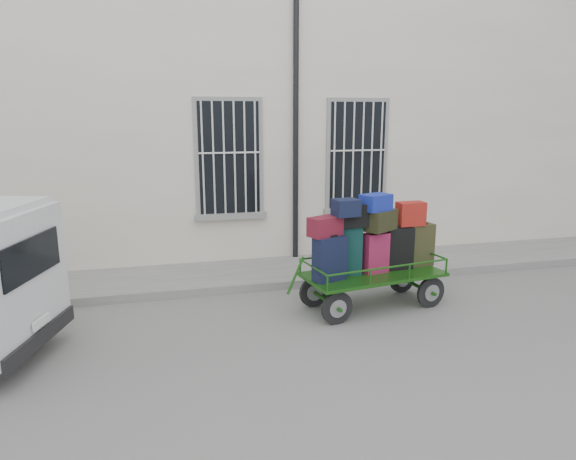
# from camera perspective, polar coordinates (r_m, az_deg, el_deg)

# --- Properties ---
(ground) EXTENTS (80.00, 80.00, 0.00)m
(ground) POSITION_cam_1_polar(r_m,az_deg,el_deg) (8.05, -0.40, -9.96)
(ground) COLOR slate
(ground) RESTS_ON ground
(building) EXTENTS (24.00, 5.15, 6.00)m
(building) POSITION_cam_1_polar(r_m,az_deg,el_deg) (12.83, -6.37, 12.24)
(building) COLOR beige
(building) RESTS_ON ground
(sidewalk) EXTENTS (24.00, 1.70, 0.15)m
(sidewalk) POSITION_cam_1_polar(r_m,az_deg,el_deg) (10.04, -3.38, -4.82)
(sidewalk) COLOR slate
(sidewalk) RESTS_ON ground
(luggage_cart) EXTENTS (2.71, 1.38, 1.88)m
(luggage_cart) POSITION_cam_1_polar(r_m,az_deg,el_deg) (8.37, 9.25, -2.04)
(luggage_cart) COLOR black
(luggage_cart) RESTS_ON ground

